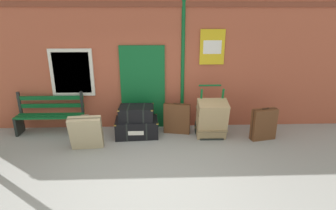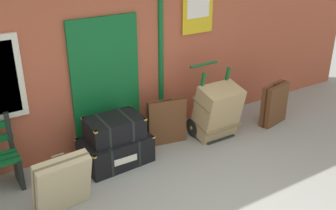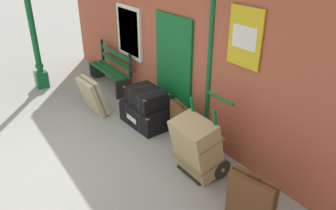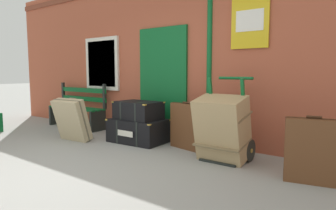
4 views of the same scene
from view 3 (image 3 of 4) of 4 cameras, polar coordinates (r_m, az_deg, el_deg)
name	(u,v)px [view 3 (image 3 of 4)]	position (r m, az deg, el deg)	size (l,w,h in m)	color
ground_plane	(60,168)	(5.56, -18.38, -10.41)	(60.00, 60.00, 0.00)	gray
brick_facade	(190,44)	(5.93, 3.96, 10.56)	(10.40, 0.35, 3.20)	#AD5138
lamp_post	(35,41)	(8.40, -22.37, 10.42)	(0.28, 0.28, 3.09)	#0F5B28
platform_bench	(111,70)	(8.16, -9.98, 6.14)	(1.60, 0.43, 1.01)	#0F5B28
steamer_trunk_base	(146,114)	(6.40, -3.80, -1.62)	(1.05, 0.71, 0.43)	black
steamer_trunk_middle	(146,97)	(6.24, -3.84, 1.39)	(0.82, 0.56, 0.33)	black
porters_trolley	(205,155)	(5.14, 6.50, -8.64)	(0.71, 0.59, 1.20)	black
large_brown_trunk	(197,147)	(4.93, 5.07, -7.36)	(0.70, 0.62, 0.96)	tan
suitcase_umber	(251,203)	(4.26, 14.31, -16.27)	(0.61, 0.32, 0.78)	brown
suitcase_beige	(93,96)	(6.90, -13.11, 1.58)	(0.71, 0.45, 0.80)	tan
suitcase_caramel	(181,125)	(5.67, 2.25, -3.62)	(0.65, 0.25, 0.79)	brown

